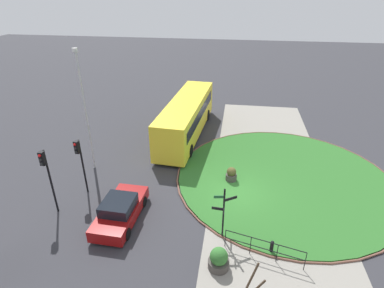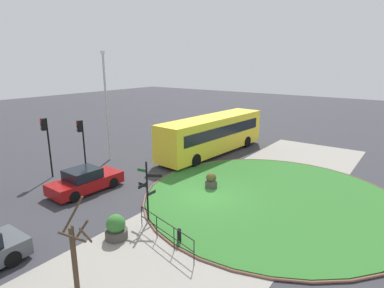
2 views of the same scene
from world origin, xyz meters
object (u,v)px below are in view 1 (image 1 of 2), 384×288
Objects in this scene: bollard_foreground at (272,247)px; lamppost_tall at (85,109)px; traffic_light_far at (79,155)px; planter_kerbside at (231,175)px; signpost_directional at (223,211)px; bus_yellow at (186,117)px; planter_near_signpost at (219,260)px; car_far_lane at (120,210)px; traffic_light_near at (46,169)px.

lamppost_tall is at bearing 62.55° from bollard_foreground.
traffic_light_far reaches higher than planter_kerbside.
signpost_directional is 12.42m from bus_yellow.
signpost_directional reaches higher than bollard_foreground.
bus_yellow is at bearing 15.39° from planter_near_signpost.
bollard_foreground is 0.20× the size of traffic_light_far.
bus_yellow reaches higher than bollard_foreground.
signpost_directional is at bearing -120.25° from lamppost_tall.
traffic_light_far is 3.57× the size of planter_kerbside.
car_far_lane is 4.26× the size of planter_kerbside.
lamppost_tall reaches higher than planter_near_signpost.
bollard_foreground is 11.82m from traffic_light_far.
bollard_foreground is at bearing -159.72° from planter_kerbside.
car_far_lane is at bearing 175.16° from bus_yellow.
bus_yellow is 11.50m from car_far_lane.
bus_yellow is 2.64× the size of car_far_lane.
planter_kerbside is (5.25, -0.26, -1.25)m from signpost_directional.
lamppost_tall reaches higher than traffic_light_far.
traffic_light_far is at bearing 73.72° from bollard_foreground.
lamppost_tall reaches higher than planter_kerbside.
traffic_light_near is 5.21m from lamppost_tall.
bus_yellow reaches higher than planter_near_signpost.
bollard_foreground is at bearing 83.70° from traffic_light_far.
bollard_foreground is 14.02m from lamppost_tall.
bus_yellow is 10.26× the size of planter_near_signpost.
signpost_directional is 4.21× the size of bollard_foreground.
traffic_light_near reaches higher than traffic_light_far.
bus_yellow is at bearing 17.96° from signpost_directional.
planter_kerbside is (4.74, -5.89, -0.17)m from car_far_lane.
lamppost_tall is 7.37× the size of planter_near_signpost.
signpost_directional reaches higher than planter_kerbside.
planter_near_signpost is (-2.50, -9.47, -2.44)m from traffic_light_near.
traffic_light_near is at bearing 86.78° from signpost_directional.
planter_kerbside is at bearing -49.06° from car_far_lane.
lamppost_tall is at bearing 179.73° from traffic_light_near.
bollard_foreground is at bearing -96.16° from car_far_lane.
car_far_lane is 4.22m from traffic_light_far.
planter_kerbside is at bearing -143.91° from bus_yellow.
bollard_foreground is 0.17× the size of car_far_lane.
traffic_light_near reaches higher than bollard_foreground.
signpost_directional is 0.26× the size of bus_yellow.
signpost_directional reaches higher than planter_near_signpost.
car_far_lane is (1.17, 8.07, 0.27)m from bollard_foreground.
signpost_directional is 5.75m from car_far_lane.
bus_yellow is 7.83m from planter_kerbside.
signpost_directional is 0.37× the size of lamppost_tall.
signpost_directional reaches higher than car_far_lane.
planter_near_signpost is at bearing 117.67° from bollard_foreground.
planter_near_signpost is at bearing -111.75° from car_far_lane.
planter_near_signpost is (-13.78, -3.79, -1.18)m from bus_yellow.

